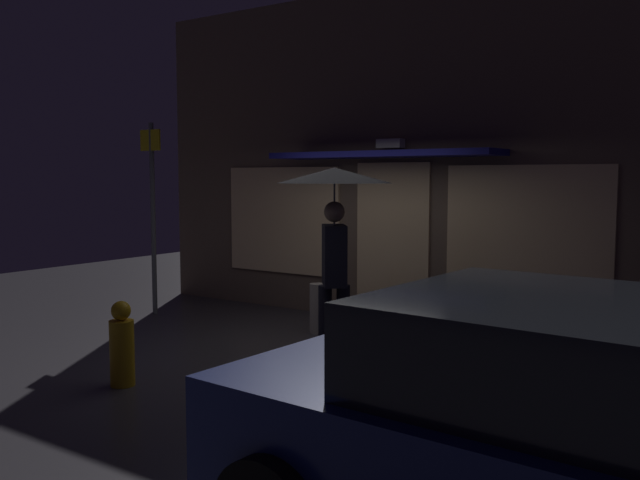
{
  "coord_description": "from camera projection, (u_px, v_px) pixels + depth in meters",
  "views": [
    {
      "loc": [
        4.44,
        -6.04,
        2.0
      ],
      "look_at": [
        0.19,
        0.15,
        1.31
      ],
      "focal_mm": 38.37,
      "sensor_mm": 36.0,
      "label": 1
    }
  ],
  "objects": [
    {
      "name": "sidewalk_bollard",
      "position": [
        318.0,
        308.0,
        8.79
      ],
      "size": [
        0.21,
        0.21,
        0.64
      ],
      "primitive_type": "cylinder",
      "color": "#B2A899",
      "rests_on": "ground"
    },
    {
      "name": "parked_car",
      "position": [
        611.0,
        445.0,
        3.25
      ],
      "size": [
        4.04,
        2.23,
        1.41
      ],
      "rotation": [
        0.0,
        0.0,
        -0.06
      ],
      "color": "navy",
      "rests_on": "ground"
    },
    {
      "name": "person_with_umbrella",
      "position": [
        334.0,
        206.0,
        7.4
      ],
      "size": [
        1.25,
        1.25,
        2.1
      ],
      "rotation": [
        0.0,
        0.0,
        -0.9
      ],
      "color": "black",
      "rests_on": "ground"
    },
    {
      "name": "fire_hydrant",
      "position": [
        122.0,
        346.0,
        6.55
      ],
      "size": [
        0.23,
        0.23,
        0.82
      ],
      "color": "gold",
      "rests_on": "ground"
    },
    {
      "name": "building_facade",
      "position": [
        399.0,
        159.0,
        9.35
      ],
      "size": [
        8.26,
        1.0,
        4.57
      ],
      "color": "brown",
      "rests_on": "ground"
    },
    {
      "name": "ground_plane",
      "position": [
        298.0,
        357.0,
        7.64
      ],
      "size": [
        18.0,
        18.0,
        0.0
      ],
      "primitive_type": "plane",
      "color": "#38353A"
    },
    {
      "name": "street_sign_post",
      "position": [
        153.0,
        208.0,
        9.9
      ],
      "size": [
        0.4,
        0.07,
        2.78
      ],
      "color": "#595B60",
      "rests_on": "ground"
    }
  ]
}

